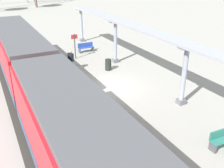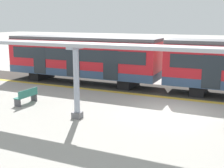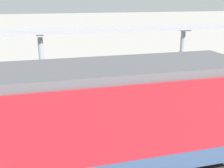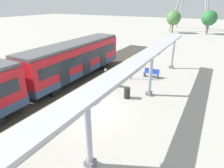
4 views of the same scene
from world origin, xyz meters
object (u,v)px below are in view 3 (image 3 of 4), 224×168
object	(u,v)px
canopy_pillar_second	(181,58)
canopy_pillar_third	(42,66)
train_far_carriage	(41,127)
trash_bin	(72,96)
passenger_waiting_near_edge	(50,106)

from	to	relation	value
canopy_pillar_second	canopy_pillar_third	distance (m)	8.23
train_far_carriage	canopy_pillar_third	size ratio (longest dim) A/B	3.41
canopy_pillar_third	canopy_pillar_second	bearing A→B (deg)	-90.00
train_far_carriage	canopy_pillar_second	bearing A→B (deg)	-48.40
trash_bin	passenger_waiting_near_edge	distance (m)	2.92
train_far_carriage	canopy_pillar_third	world-z (taller)	canopy_pillar_third
passenger_waiting_near_edge	canopy_pillar_second	bearing A→B (deg)	-64.13
train_far_carriage	canopy_pillar_second	xyz separation A→B (m)	(7.52, -8.47, -0.05)
canopy_pillar_third	passenger_waiting_near_edge	xyz separation A→B (m)	(-3.93, -0.13, -0.75)
canopy_pillar_third	passenger_waiting_near_edge	world-z (taller)	canopy_pillar_third
train_far_carriage	canopy_pillar_third	distance (m)	7.52
canopy_pillar_second	passenger_waiting_near_edge	xyz separation A→B (m)	(-3.93, 8.10, -0.75)
canopy_pillar_third	trash_bin	world-z (taller)	canopy_pillar_third
passenger_waiting_near_edge	trash_bin	bearing A→B (deg)	-24.86
trash_bin	passenger_waiting_near_edge	xyz separation A→B (m)	(-2.60, 1.20, 0.58)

